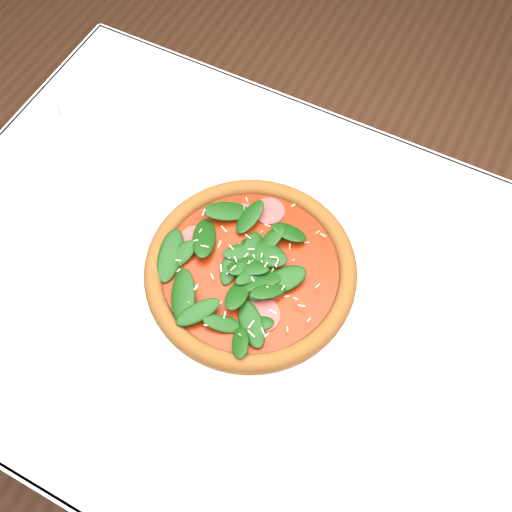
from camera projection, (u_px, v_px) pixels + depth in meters
The scene contains 5 objects.
ground at pixel (263, 405), 1.58m from camera, with size 6.00×6.00×0.00m, color brown.
dining_table at pixel (267, 320), 1.00m from camera, with size 1.21×0.81×0.75m.
plate at pixel (251, 274), 0.93m from camera, with size 0.40×0.40×0.02m.
pizza at pixel (251, 268), 0.91m from camera, with size 0.43×0.43×0.04m.
wine_glass at pixel (83, 111), 0.93m from camera, with size 0.07×0.07×0.18m.
Camera 1 is at (0.15, -0.33, 1.59)m, focal length 40.00 mm.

